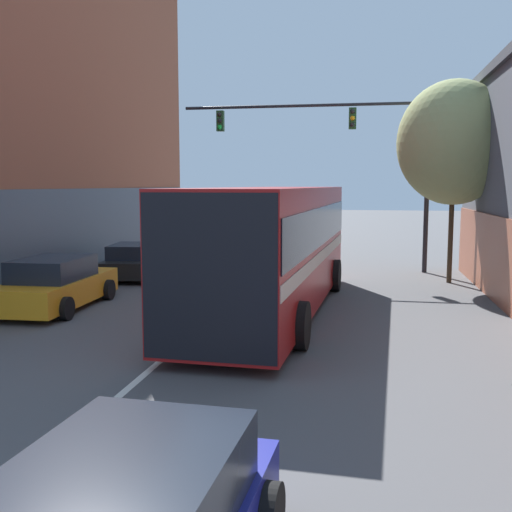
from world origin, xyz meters
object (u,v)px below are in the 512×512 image
object	(u,v)px
parked_car_left_near	(56,284)
traffic_signal_gantry	(351,144)
parked_car_left_mid	(138,261)
street_tree_near	(454,143)
bus	(274,243)

from	to	relation	value
parked_car_left_near	traffic_signal_gantry	world-z (taller)	traffic_signal_gantry
parked_car_left_mid	street_tree_near	world-z (taller)	street_tree_near
parked_car_left_near	parked_car_left_mid	xyz separation A→B (m)	(0.11, 5.60, -0.07)
traffic_signal_gantry	street_tree_near	bearing A→B (deg)	-34.15
parked_car_left_near	street_tree_near	xyz separation A→B (m)	(11.05, 6.44, 4.07)
parked_car_left_mid	traffic_signal_gantry	distance (m)	9.19
parked_car_left_near	traffic_signal_gantry	size ratio (longest dim) A/B	0.47
parked_car_left_near	parked_car_left_mid	size ratio (longest dim) A/B	1.08
bus	street_tree_near	distance (m)	8.30
traffic_signal_gantry	street_tree_near	size ratio (longest dim) A/B	1.39
parked_car_left_near	street_tree_near	bearing A→B (deg)	-61.82
parked_car_left_mid	traffic_signal_gantry	size ratio (longest dim) A/B	0.43
parked_car_left_near	traffic_signal_gantry	xyz separation A→B (m)	(7.59, 8.78, 4.23)
parked_car_left_mid	traffic_signal_gantry	bearing A→B (deg)	-74.65
bus	traffic_signal_gantry	bearing A→B (deg)	-9.26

